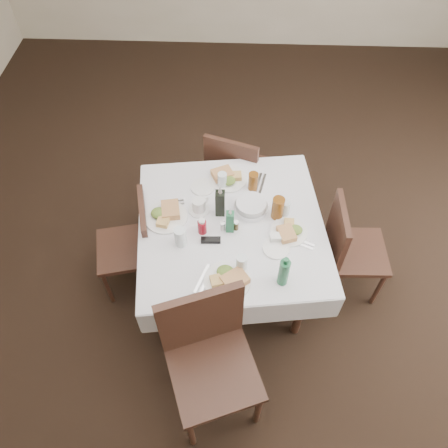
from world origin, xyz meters
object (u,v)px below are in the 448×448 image
water_n (222,180)px  water_w (180,237)px  dining_table (231,232)px  bread_basket (251,206)px  oil_cruet_green (230,221)px  green_bottle (284,272)px  chair_north (235,170)px  chair_west (135,241)px  water_s (242,263)px  chair_east (348,246)px  oil_cruet_dark (220,202)px  coffee_mug (199,206)px  chair_south (208,351)px  ketchup_bottle (202,226)px  water_e (285,208)px

water_n → water_w: (-0.23, -0.50, 0.01)m
dining_table → bread_basket: bread_basket is taller
bread_basket → oil_cruet_green: bearing=-128.0°
water_w → green_bottle: size_ratio=0.58×
chair_north → chair_west: bearing=-134.3°
water_n → dining_table: bearing=-77.6°
chair_west → water_s: bearing=-26.5°
chair_north → chair_east: (0.81, -0.69, -0.02)m
oil_cruet_dark → coffee_mug: (-0.14, 0.02, -0.06)m
oil_cruet_dark → chair_west: bearing=-175.2°
chair_south → water_n: chair_south is taller
chair_west → water_s: water_s is taller
dining_table → green_bottle: bearing=-53.3°
oil_cruet_dark → chair_east: bearing=-2.4°
coffee_mug → chair_south: bearing=-83.0°
chair_north → green_bottle: bearing=-75.5°
oil_cruet_dark → water_w: bearing=-132.4°
chair_south → ketchup_bottle: size_ratio=8.45×
water_s → oil_cruet_green: bearing=105.1°
coffee_mug → oil_cruet_dark: bearing=-7.1°
chair_south → oil_cruet_green: bearing=82.4°
chair_north → chair_south: (-0.11, -1.52, 0.08)m
dining_table → chair_north: chair_north is taller
chair_west → green_bottle: 1.15m
water_s → water_e: size_ratio=1.08×
dining_table → ketchup_bottle: (-0.18, -0.07, 0.15)m
chair_east → water_n: bearing=162.5°
bread_basket → chair_north: bearing=100.6°
chair_south → oil_cruet_green: 0.79m
water_s → coffee_mug: (-0.28, 0.44, -0.01)m
oil_cruet_green → water_n: bearing=99.8°
water_s → ketchup_bottle: size_ratio=1.00×
chair_north → water_s: 1.13m
water_n → chair_west: bearing=-154.2°
coffee_mug → chair_north: bearing=70.7°
chair_north → water_s: (0.06, -1.08, 0.32)m
water_s → water_e: (0.27, 0.44, -0.00)m
oil_cruet_dark → ketchup_bottle: (-0.11, -0.16, -0.05)m
oil_cruet_dark → water_e: bearing=1.5°
chair_east → oil_cruet_green: size_ratio=4.10×
water_e → oil_cruet_dark: size_ratio=0.44×
chair_east → water_w: bearing=-169.0°
water_n → water_s: (0.14, -0.67, 0.00)m
dining_table → chair_north: (0.01, 0.74, -0.17)m
coffee_mug → green_bottle: (0.52, -0.52, 0.06)m
chair_west → water_n: (0.61, 0.29, 0.34)m
chair_west → green_bottle: size_ratio=3.52×
coffee_mug → chair_east: bearing=-3.0°
dining_table → water_s: (0.07, -0.34, 0.15)m
water_s → bread_basket: bearing=83.1°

